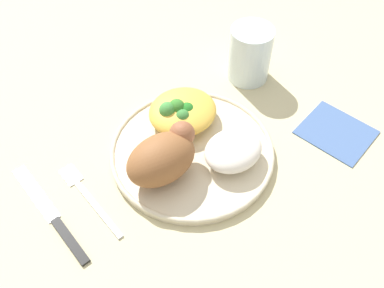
# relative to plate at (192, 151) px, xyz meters

# --- Properties ---
(ground_plane) EXTENTS (2.00, 2.00, 0.00)m
(ground_plane) POSITION_rel_plate_xyz_m (0.00, 0.00, -0.01)
(ground_plane) COLOR beige
(plate) EXTENTS (0.24, 0.24, 0.01)m
(plate) POSITION_rel_plate_xyz_m (0.00, 0.00, 0.00)
(plate) COLOR beige
(plate) RESTS_ON ground_plane
(roasted_chicken) EXTENTS (0.11, 0.07, 0.06)m
(roasted_chicken) POSITION_rel_plate_xyz_m (-0.06, -0.01, 0.04)
(roasted_chicken) COLOR brown
(roasted_chicken) RESTS_ON plate
(rice_pile) EXTENTS (0.09, 0.07, 0.04)m
(rice_pile) POSITION_rel_plate_xyz_m (0.04, -0.05, 0.03)
(rice_pile) COLOR white
(rice_pile) RESTS_ON plate
(mac_cheese_with_broccoli) EXTENTS (0.11, 0.10, 0.04)m
(mac_cheese_with_broccoli) POSITION_rel_plate_xyz_m (0.02, 0.06, 0.03)
(mac_cheese_with_broccoli) COLOR gold
(mac_cheese_with_broccoli) RESTS_ON plate
(fork) EXTENTS (0.02, 0.14, 0.01)m
(fork) POSITION_rel_plate_xyz_m (-0.16, 0.03, -0.00)
(fork) COLOR silver
(fork) RESTS_ON ground_plane
(knife) EXTENTS (0.03, 0.19, 0.01)m
(knife) POSITION_rel_plate_xyz_m (-0.21, 0.02, -0.00)
(knife) COLOR black
(knife) RESTS_ON ground_plane
(water_glass) EXTENTS (0.07, 0.07, 0.10)m
(water_glass) POSITION_rel_plate_xyz_m (0.18, 0.08, 0.04)
(water_glass) COLOR silver
(water_glass) RESTS_ON ground_plane
(napkin) EXTENTS (0.11, 0.12, 0.00)m
(napkin) POSITION_rel_plate_xyz_m (0.21, -0.10, -0.01)
(napkin) COLOR #47669E
(napkin) RESTS_ON ground_plane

